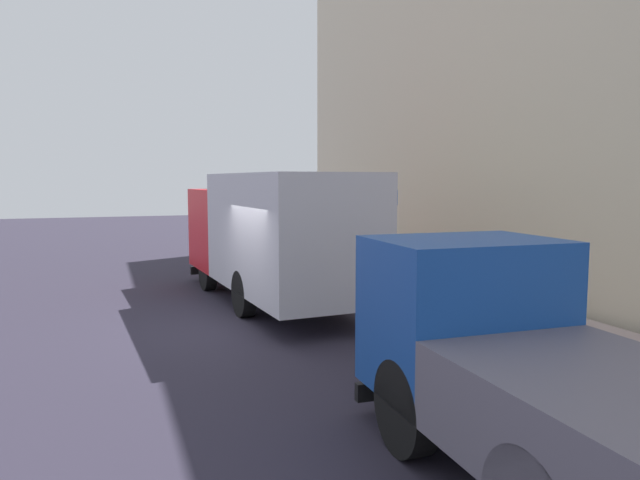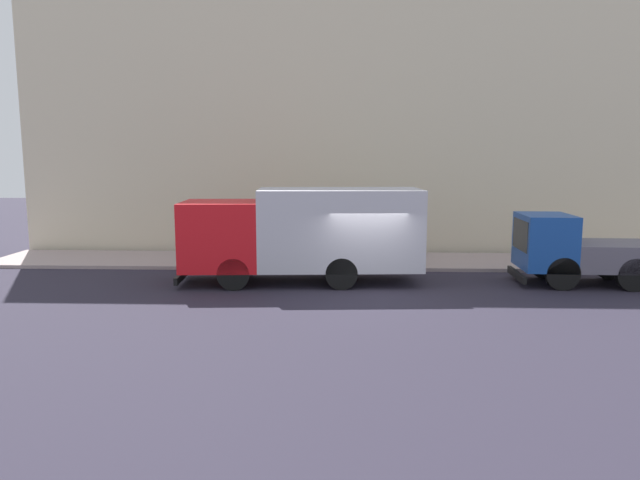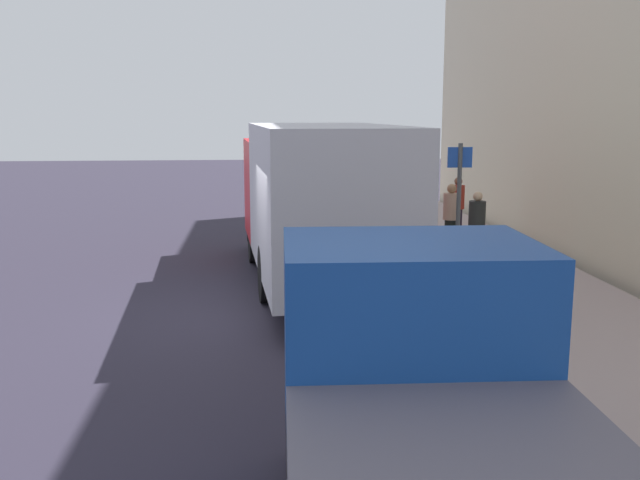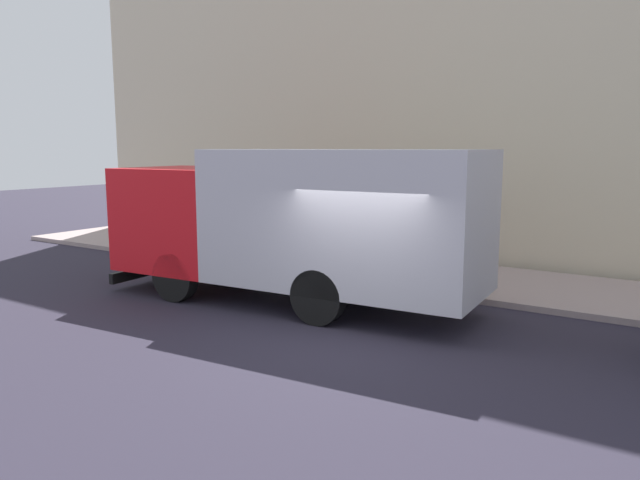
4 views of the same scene
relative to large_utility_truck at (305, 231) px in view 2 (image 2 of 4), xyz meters
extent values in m
plane|color=#292533|center=(-0.99, -2.11, -1.77)|extent=(80.00, 80.00, 0.00)
cube|color=#A79290|center=(3.83, -2.11, -1.70)|extent=(3.64, 30.00, 0.13)
cube|color=beige|center=(6.15, -2.11, 4.48)|extent=(0.50, 30.00, 12.50)
cube|color=red|center=(-0.18, 2.82, -0.11)|extent=(2.61, 2.71, 2.26)
cube|color=black|center=(-0.26, 4.08, 0.16)|extent=(2.05, 0.19, 1.27)
cube|color=silver|center=(0.08, -1.17, 0.09)|extent=(2.79, 5.59, 2.68)
cube|color=black|center=(-0.27, 4.16, -1.48)|extent=(2.35, 0.27, 0.24)
cylinder|color=black|center=(-1.22, 2.24, -1.25)|extent=(0.37, 1.06, 1.05)
cylinder|color=black|center=(0.92, 2.38, -1.25)|extent=(0.37, 1.06, 1.05)
cylinder|color=black|center=(-0.99, -1.24, -1.25)|extent=(0.37, 1.06, 1.05)
cylinder|color=black|center=(1.15, -1.10, -1.25)|extent=(0.37, 1.06, 1.05)
cube|color=#174499|center=(0.13, -8.08, -0.32)|extent=(2.19, 1.69, 1.82)
cube|color=black|center=(0.15, -7.29, -0.10)|extent=(1.79, 0.12, 1.02)
cube|color=#5C5866|center=(0.05, -10.62, -0.78)|extent=(2.24, 3.52, 0.89)
cube|color=black|center=(0.16, -7.21, -1.47)|extent=(2.05, 0.19, 0.24)
cylinder|color=black|center=(-0.80, -8.37, -1.23)|extent=(0.33, 1.09, 1.08)
cylinder|color=black|center=(1.04, -8.43, -1.23)|extent=(0.33, 1.09, 1.08)
cylinder|color=black|center=(-0.87, -10.59, -1.23)|extent=(0.33, 1.09, 1.08)
cylinder|color=black|center=(0.97, -10.65, -1.23)|extent=(0.33, 1.09, 1.08)
cylinder|color=black|center=(3.37, 2.23, -1.23)|extent=(0.29, 0.29, 0.81)
cylinder|color=tan|center=(3.37, 2.23, -0.52)|extent=(0.38, 0.38, 0.62)
sphere|color=#9D7250|center=(3.37, 2.23, -0.10)|extent=(0.22, 0.22, 0.22)
cylinder|color=black|center=(4.08, 4.17, -1.24)|extent=(0.31, 0.31, 0.79)
cylinder|color=maroon|center=(4.08, 4.17, -0.54)|extent=(0.42, 0.42, 0.62)
sphere|color=brown|center=(4.08, 4.17, -0.12)|extent=(0.21, 0.21, 0.21)
cylinder|color=#23202C|center=(3.72, 1.35, -1.24)|extent=(0.39, 0.39, 0.80)
cylinder|color=#242725|center=(3.72, 1.35, -0.56)|extent=(0.52, 0.52, 0.55)
sphere|color=tan|center=(3.72, 1.35, -0.18)|extent=(0.21, 0.21, 0.21)
cone|color=orange|center=(2.68, 3.83, -1.33)|extent=(0.43, 0.43, 0.62)
cylinder|color=#4C5156|center=(2.41, -1.62, -0.26)|extent=(0.08, 0.08, 2.76)
cube|color=blue|center=(2.41, -1.60, 0.88)|extent=(0.44, 0.03, 0.36)
camera|label=1|loc=(-3.86, -13.93, 1.28)|focal=32.88mm
camera|label=2|loc=(-19.42, -1.27, 2.54)|focal=32.52mm
camera|label=3|loc=(-1.15, -13.79, 1.67)|focal=39.49mm
camera|label=4|loc=(-9.98, -7.12, 1.47)|focal=33.66mm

